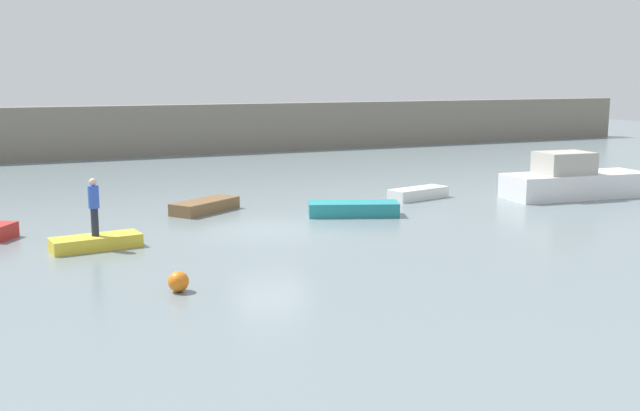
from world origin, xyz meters
TOP-DOWN VIEW (x-y plane):
  - ground_plane at (0.00, 0.00)m, footprint 120.00×120.00m
  - embankment_wall at (0.00, 25.51)m, footprint 80.00×1.20m
  - motorboat at (14.20, 1.24)m, footprint 6.44×2.68m
  - rowboat_yellow at (-5.72, -0.35)m, footprint 2.71×1.28m
  - rowboat_brown at (-1.06, 4.29)m, footprint 2.99×2.50m
  - rowboat_teal at (3.74, 1.27)m, footprint 3.50×2.30m
  - rowboat_white at (7.99, 3.61)m, footprint 2.87×1.57m
  - person_blue_shirt at (-5.72, -0.35)m, footprint 0.32×0.32m
  - mooring_buoy at (-4.57, -5.85)m, footprint 0.51×0.51m

SIDE VIEW (x-z plane):
  - ground_plane at x=0.00m, z-range 0.00..0.00m
  - rowboat_yellow at x=-5.72m, z-range 0.00..0.40m
  - rowboat_brown at x=-1.06m, z-range 0.00..0.46m
  - rowboat_white at x=7.99m, z-range 0.00..0.46m
  - mooring_buoy at x=-4.57m, z-range 0.00..0.51m
  - rowboat_teal at x=3.74m, z-range 0.00..0.51m
  - motorboat at x=14.20m, z-range -0.27..1.68m
  - person_blue_shirt at x=-5.72m, z-range 0.49..2.23m
  - embankment_wall at x=0.00m, z-range 0.00..3.26m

